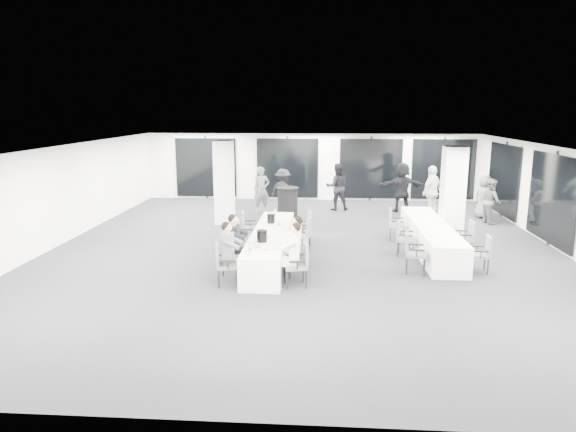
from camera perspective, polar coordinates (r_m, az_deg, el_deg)
name	(u,v)px	position (r m, az deg, el deg)	size (l,w,h in m)	color
room	(336,194)	(15.00, 5.32, 2.41)	(14.04, 16.04, 2.84)	black
column_left	(224,182)	(17.38, -7.11, 3.72)	(0.60, 0.60, 2.80)	white
column_right	(452,196)	(15.34, 17.81, 2.15)	(0.60, 0.60, 2.80)	white
banquet_table_main	(271,246)	(13.25, -1.95, -3.31)	(0.90, 5.00, 0.75)	white
banquet_table_side	(431,237)	(14.61, 15.56, -2.29)	(0.90, 5.00, 0.75)	white
cocktail_table	(288,203)	(18.10, -0.04, 1.47)	(0.81, 0.81, 1.12)	black
chair_main_left_near	(224,262)	(11.40, -7.17, -5.05)	(0.57, 0.60, 0.95)	#56585E
chair_main_left_second	(230,250)	(12.16, -6.48, -3.77)	(0.52, 0.59, 1.01)	#56585E
chair_main_left_mid	(236,242)	(13.03, -5.74, -2.86)	(0.48, 0.54, 0.95)	#56585E
chair_main_left_fourth	(242,234)	(13.87, -5.13, -2.03)	(0.50, 0.55, 0.91)	#56585E
chair_main_left_far	(248,225)	(14.90, -4.48, -1.01)	(0.54, 0.57, 0.92)	#56585E
chair_main_right_near	(299,262)	(11.26, 1.26, -5.10)	(0.58, 0.61, 0.98)	#56585E
chair_main_right_second	(300,255)	(11.95, 1.39, -4.35)	(0.51, 0.55, 0.89)	#56585E
chair_main_right_mid	(302,245)	(12.79, 1.56, -3.28)	(0.45, 0.50, 0.88)	#56585E
chair_main_right_fourth	(304,233)	(13.81, 1.78, -1.91)	(0.55, 0.59, 0.97)	#56585E
chair_main_right_far	(305,226)	(14.67, 1.91, -1.10)	(0.56, 0.60, 0.96)	#56585E
chair_side_left_near	(412,250)	(12.51, 13.66, -3.72)	(0.55, 0.59, 0.97)	#56585E
chair_side_left_mid	(403,236)	(13.93, 12.68, -2.17)	(0.56, 0.59, 0.93)	#56585E
chair_side_left_far	(395,222)	(15.51, 11.77, -0.67)	(0.54, 0.58, 0.94)	#56585E
chair_side_right_near	(482,252)	(13.03, 20.79, -3.74)	(0.49, 0.53, 0.89)	#56585E
chair_side_right_mid	(466,236)	(14.39, 19.16, -2.09)	(0.48, 0.53, 0.93)	#56585E
chair_side_right_far	(453,221)	(15.76, 17.84, -0.58)	(0.57, 0.62, 1.04)	#56585E
seated_guest_a	(231,250)	(11.32, -6.37, -3.73)	(0.50, 0.38, 1.44)	#53565A
seated_guest_b	(237,240)	(12.07, -5.71, -2.72)	(0.50, 0.38, 1.44)	black
seated_guest_c	(292,250)	(11.18, 0.41, -3.85)	(0.50, 0.38, 1.44)	white
seated_guest_d	(294,242)	(11.86, 0.62, -2.93)	(0.50, 0.38, 1.44)	white
standing_guest_a	(261,187)	(19.16, -2.98, 3.26)	(0.71, 0.57, 1.95)	#53565A
standing_guest_b	(337,184)	(19.68, 5.48, 3.59)	(0.98, 0.60, 2.04)	black
standing_guest_c	(283,188)	(19.14, -0.58, 3.13)	(1.20, 0.61, 1.85)	black
standing_guest_d	(432,188)	(18.85, 15.73, 2.96)	(1.25, 0.70, 2.12)	white
standing_guest_e	(484,194)	(19.39, 20.96, 2.29)	(0.84, 0.51, 1.75)	#53565A
standing_guest_f	(402,184)	(19.77, 12.56, 3.50)	(1.94, 0.75, 2.11)	black
standing_guest_g	(224,185)	(20.42, -7.15, 3.44)	(0.64, 0.51, 1.75)	white
standing_guest_h	(491,198)	(18.66, 21.64, 1.86)	(0.83, 0.51, 1.73)	#53565A
ice_bucket_near	(262,236)	(12.13, -2.91, -2.24)	(0.24, 0.24, 0.28)	black
ice_bucket_far	(271,219)	(14.09, -1.91, -0.30)	(0.22, 0.22, 0.25)	black
water_bottle_a	(250,248)	(11.26, -4.21, -3.59)	(0.06, 0.06, 0.20)	silver
water_bottle_b	(279,224)	(13.53, -0.98, -0.87)	(0.07, 0.07, 0.21)	silver
water_bottle_c	(275,213)	(14.93, -1.47, 0.33)	(0.07, 0.07, 0.21)	silver
plate_a	(258,247)	(11.66, -3.35, -3.47)	(0.20, 0.20, 0.03)	white
plate_b	(265,250)	(11.41, -2.59, -3.81)	(0.22, 0.22, 0.03)	white
plate_c	(266,237)	(12.55, -2.45, -2.35)	(0.22, 0.22, 0.03)	white
wine_glass	(274,249)	(10.99, -1.59, -3.66)	(0.08, 0.08, 0.20)	silver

